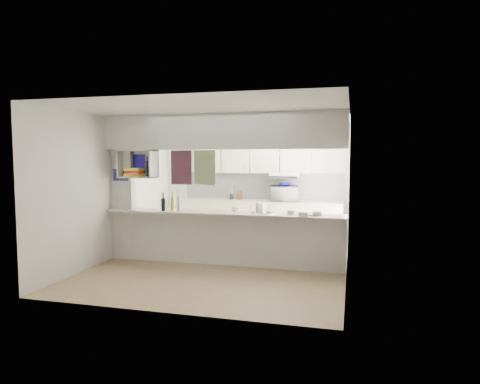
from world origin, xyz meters
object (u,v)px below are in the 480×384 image
(microwave, at_px, (284,194))
(wine_bottles, at_px, (172,204))
(bowl, at_px, (285,184))
(dish_rack, at_px, (263,209))

(microwave, relative_size, wine_bottles, 1.59)
(wine_bottles, bearing_deg, bowl, 52.27)
(dish_rack, bearing_deg, wine_bottles, -163.44)
(microwave, xyz_separation_m, wine_bottles, (-1.67, -2.14, -0.03))
(wine_bottles, bearing_deg, microwave, 52.03)
(bowl, xyz_separation_m, dish_rack, (-0.05, -2.05, -0.28))
(dish_rack, distance_m, wine_bottles, 1.63)
(dish_rack, height_order, wine_bottles, wine_bottles)
(wine_bottles, bearing_deg, dish_rack, 3.86)
(microwave, relative_size, bowl, 2.13)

